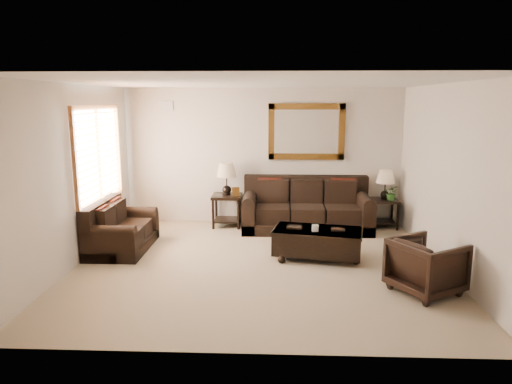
{
  "coord_description": "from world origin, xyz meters",
  "views": [
    {
      "loc": [
        0.23,
        -6.58,
        2.44
      ],
      "look_at": [
        -0.06,
        0.6,
        1.01
      ],
      "focal_mm": 32.0,
      "sensor_mm": 36.0,
      "label": 1
    }
  ],
  "objects_px": {
    "sofa": "(306,211)",
    "armchair": "(427,264)",
    "coffee_table": "(318,240)",
    "end_table_left": "(227,185)",
    "end_table_right": "(385,190)",
    "loveseat": "(119,232)"
  },
  "relations": [
    {
      "from": "sofa",
      "to": "coffee_table",
      "type": "distance_m",
      "value": 1.68
    },
    {
      "from": "loveseat",
      "to": "end_table_left",
      "type": "height_order",
      "value": "end_table_left"
    },
    {
      "from": "loveseat",
      "to": "coffee_table",
      "type": "distance_m",
      "value": 3.29
    },
    {
      "from": "end_table_left",
      "to": "coffee_table",
      "type": "bearing_deg",
      "value": -48.36
    },
    {
      "from": "sofa",
      "to": "end_table_right",
      "type": "xyz_separation_m",
      "value": [
        1.53,
        0.18,
        0.38
      ]
    },
    {
      "from": "sofa",
      "to": "end_table_right",
      "type": "bearing_deg",
      "value": 6.8
    },
    {
      "from": "armchair",
      "to": "sofa",
      "type": "bearing_deg",
      "value": -7.0
    },
    {
      "from": "end_table_right",
      "to": "end_table_left",
      "type": "bearing_deg",
      "value": -179.42
    },
    {
      "from": "end_table_left",
      "to": "end_table_right",
      "type": "bearing_deg",
      "value": 0.58
    },
    {
      "from": "sofa",
      "to": "end_table_left",
      "type": "height_order",
      "value": "end_table_left"
    },
    {
      "from": "end_table_right",
      "to": "armchair",
      "type": "relative_size",
      "value": 1.44
    },
    {
      "from": "sofa",
      "to": "armchair",
      "type": "distance_m",
      "value": 3.25
    },
    {
      "from": "loveseat",
      "to": "end_table_left",
      "type": "relative_size",
      "value": 1.15
    },
    {
      "from": "end_table_right",
      "to": "armchair",
      "type": "xyz_separation_m",
      "value": [
        -0.18,
        -3.14,
        -0.35
      ]
    },
    {
      "from": "end_table_right",
      "to": "coffee_table",
      "type": "distance_m",
      "value": 2.4
    },
    {
      "from": "end_table_right",
      "to": "armchair",
      "type": "distance_m",
      "value": 3.16
    },
    {
      "from": "end_table_left",
      "to": "loveseat",
      "type": "bearing_deg",
      "value": -137.31
    },
    {
      "from": "end_table_left",
      "to": "coffee_table",
      "type": "xyz_separation_m",
      "value": [
        1.62,
        -1.82,
        -0.54
      ]
    },
    {
      "from": "loveseat",
      "to": "coffee_table",
      "type": "height_order",
      "value": "loveseat"
    },
    {
      "from": "coffee_table",
      "to": "loveseat",
      "type": "bearing_deg",
      "value": -173.88
    },
    {
      "from": "sofa",
      "to": "coffee_table",
      "type": "height_order",
      "value": "sofa"
    },
    {
      "from": "end_table_left",
      "to": "armchair",
      "type": "height_order",
      "value": "end_table_left"
    }
  ]
}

